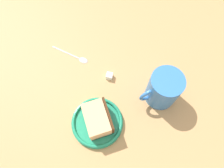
{
  "coord_description": "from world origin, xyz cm",
  "views": [
    {
      "loc": [
        -7.64,
        -16.59,
        57.49
      ],
      "look_at": [
        6.55,
        2.49,
        3.0
      ],
      "focal_mm": 32.88,
      "sensor_mm": 36.0,
      "label": 1
    }
  ],
  "objects": [
    {
      "name": "small_plate",
      "position": [
        -3.14,
        -3.63,
        0.95
      ],
      "size": [
        14.39,
        14.39,
        1.92
      ],
      "color": "#1E8C66",
      "rests_on": "ground_plane"
    },
    {
      "name": "teaspoon",
      "position": [
        3.84,
        17.75,
        0.35
      ],
      "size": [
        7.08,
        12.42,
        0.8
      ],
      "color": "silver",
      "rests_on": "ground_plane"
    },
    {
      "name": "cake_slice",
      "position": [
        -2.88,
        -3.71,
        3.93
      ],
      "size": [
        8.84,
        10.44,
        5.7
      ],
      "color": "#472814",
      "rests_on": "small_plate"
    },
    {
      "name": "sugar_cube",
      "position": [
        8.06,
        5.86,
        0.93
      ],
      "size": [
        2.62,
        2.62,
        1.86
      ],
      "primitive_type": "cube",
      "rotation": [
        0.0,
        0.0,
        0.72
      ],
      "color": "white",
      "rests_on": "ground_plane"
    },
    {
      "name": "tea_mug",
      "position": [
        16.24,
        -7.93,
        5.6
      ],
      "size": [
        11.65,
        8.88,
        11.0
      ],
      "color": "#3372BF",
      "rests_on": "ground_plane"
    },
    {
      "name": "ground_plane",
      "position": [
        0.0,
        0.0,
        -1.51
      ],
      "size": [
        143.95,
        143.95,
        3.02
      ],
      "primitive_type": "cube",
      "color": "tan"
    }
  ]
}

